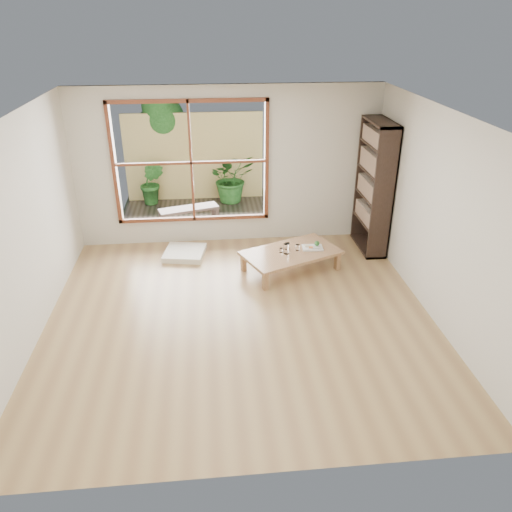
{
  "coord_description": "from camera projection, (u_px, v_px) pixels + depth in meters",
  "views": [
    {
      "loc": [
        -0.34,
        -5.52,
        3.65
      ],
      "look_at": [
        0.28,
        0.65,
        0.55
      ],
      "focal_mm": 35.0,
      "sensor_mm": 36.0,
      "label": 1
    }
  ],
  "objects": [
    {
      "name": "garden_bench",
      "position": [
        189.0,
        211.0,
        9.14
      ],
      "size": [
        1.13,
        0.62,
        0.34
      ],
      "rotation": [
        0.0,
        0.0,
        0.3
      ],
      "color": "#31211B",
      "rests_on": "deck"
    },
    {
      "name": "garden_tree",
      "position": [
        159.0,
        119.0,
        10.06
      ],
      "size": [
        1.04,
        0.85,
        2.22
      ],
      "color": "#4C3D2D",
      "rests_on": "ground"
    },
    {
      "name": "glass_mid",
      "position": [
        298.0,
        247.0,
        7.62
      ],
      "size": [
        0.07,
        0.07,
        0.09
      ],
      "primitive_type": "cylinder",
      "color": "silver",
      "rests_on": "low_table"
    },
    {
      "name": "bamboo_fence",
      "position": [
        194.0,
        157.0,
        10.18
      ],
      "size": [
        2.8,
        0.06,
        1.8
      ],
      "primitive_type": "cube",
      "color": "#D5C26D",
      "rests_on": "ground"
    },
    {
      "name": "bookshelf",
      "position": [
        374.0,
        187.0,
        8.0
      ],
      "size": [
        0.34,
        0.95,
        2.12
      ],
      "primitive_type": "cube",
      "color": "#31211B",
      "rests_on": "ground"
    },
    {
      "name": "ground",
      "position": [
        240.0,
        316.0,
        6.58
      ],
      "size": [
        5.0,
        5.0,
        0.0
      ],
      "primitive_type": "plane",
      "color": "tan",
      "rests_on": "ground"
    },
    {
      "name": "floor_cushion",
      "position": [
        185.0,
        253.0,
        8.16
      ],
      "size": [
        0.73,
        0.73,
        0.09
      ],
      "primitive_type": "cube",
      "rotation": [
        0.0,
        0.0,
        -0.17
      ],
      "color": "white",
      "rests_on": "ground"
    },
    {
      "name": "low_table",
      "position": [
        291.0,
        254.0,
        7.62
      ],
      "size": [
        1.64,
        1.31,
        0.31
      ],
      "rotation": [
        0.0,
        0.0,
        0.41
      ],
      "color": "tan",
      "rests_on": "ground"
    },
    {
      "name": "shrub_left",
      "position": [
        152.0,
        183.0,
        10.07
      ],
      "size": [
        0.56,
        0.48,
        0.89
      ],
      "primitive_type": "imported",
      "rotation": [
        0.0,
        0.0,
        -0.19
      ],
      "color": "#2F6B27",
      "rests_on": "deck"
    },
    {
      "name": "shrub_right",
      "position": [
        232.0,
        178.0,
        10.19
      ],
      "size": [
        1.07,
        0.98,
        1.0
      ],
      "primitive_type": "imported",
      "rotation": [
        0.0,
        0.0,
        0.24
      ],
      "color": "#2F6B27",
      "rests_on": "deck"
    },
    {
      "name": "glass_short",
      "position": [
        287.0,
        246.0,
        7.68
      ],
      "size": [
        0.07,
        0.07,
        0.09
      ],
      "primitive_type": "cylinder",
      "color": "silver",
      "rests_on": "low_table"
    },
    {
      "name": "deck",
      "position": [
        196.0,
        217.0,
        9.69
      ],
      "size": [
        2.8,
        2.0,
        0.05
      ],
      "primitive_type": "cube",
      "color": "#373028",
      "rests_on": "ground"
    },
    {
      "name": "glass_small",
      "position": [
        281.0,
        250.0,
        7.56
      ],
      "size": [
        0.05,
        0.05,
        0.07
      ],
      "primitive_type": "cylinder",
      "color": "silver",
      "rests_on": "low_table"
    },
    {
      "name": "food_tray",
      "position": [
        313.0,
        247.0,
        7.7
      ],
      "size": [
        0.33,
        0.24,
        0.1
      ],
      "rotation": [
        0.0,
        0.0,
        -0.06
      ],
      "color": "white",
      "rests_on": "low_table"
    },
    {
      "name": "glass_tall",
      "position": [
        286.0,
        249.0,
        7.51
      ],
      "size": [
        0.08,
        0.08,
        0.16
      ],
      "primitive_type": "cylinder",
      "color": "silver",
      "rests_on": "low_table"
    }
  ]
}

